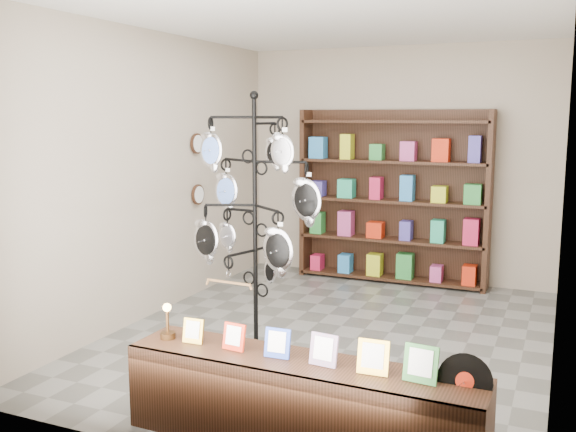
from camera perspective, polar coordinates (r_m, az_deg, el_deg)
ground at (r=6.38m, az=3.85°, el=-10.53°), size 5.00×5.00×0.00m
room_envelope at (r=6.03m, az=4.03°, el=6.30°), size 5.00×5.00×5.00m
display_tree at (r=5.58m, az=-2.96°, el=0.92°), size 1.19×1.10×2.33m
front_shelf at (r=4.29m, az=1.09°, el=-16.33°), size 2.36×0.53×0.83m
back_shelving at (r=8.29m, az=9.28°, el=1.22°), size 2.42×0.36×2.20m
wall_clocks at (r=7.63m, az=-8.06°, el=4.14°), size 0.03×0.24×0.84m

